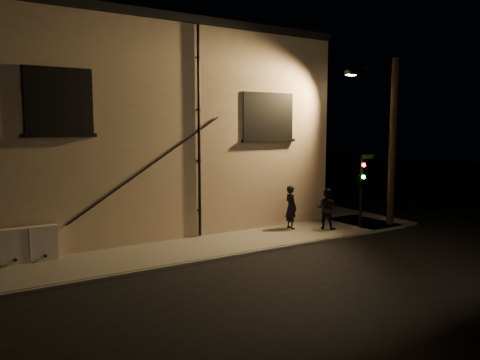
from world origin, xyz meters
TOP-DOWN VIEW (x-y plane):
  - ground at (0.00, 0.00)m, footprint 90.00×90.00m
  - sidewalk at (1.22, 4.39)m, footprint 21.00×16.00m
  - building at (-3.00, 8.99)m, footprint 16.20×12.23m
  - utility_cabinet at (-8.19, 2.70)m, footprint 1.77×0.30m
  - pedestrian_a at (2.22, 2.11)m, footprint 0.52×0.73m
  - pedestrian_b at (3.50, 1.26)m, footprint 1.00×1.08m
  - traffic_signal at (4.76, 0.56)m, footprint 1.26×1.88m
  - streetlamp_pole at (6.57, 0.52)m, footprint 2.03×1.40m

SIDE VIEW (x-z plane):
  - ground at x=0.00m, z-range 0.00..0.00m
  - sidewalk at x=1.22m, z-range 0.00..0.12m
  - utility_cabinet at x=-8.19m, z-range 0.12..1.28m
  - pedestrian_b at x=3.50m, z-range 0.12..1.90m
  - pedestrian_a at x=2.22m, z-range 0.12..2.01m
  - traffic_signal at x=4.76m, z-range 0.67..3.87m
  - streetlamp_pole at x=6.57m, z-range 0.21..7.74m
  - building at x=-3.00m, z-range 0.00..8.80m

